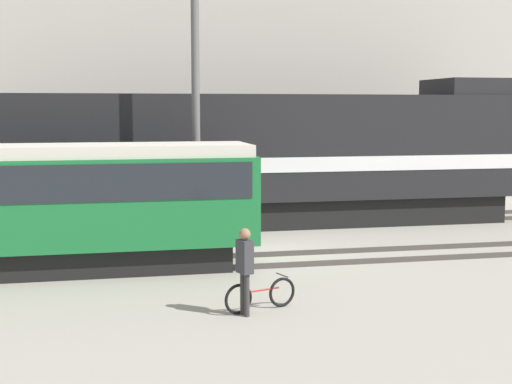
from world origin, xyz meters
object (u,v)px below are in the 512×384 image
(streetcar, at_px, (33,201))
(bicycle, at_px, (261,295))
(person, at_px, (245,262))
(utility_pole_left, at_px, (196,114))
(freight_locomotive, at_px, (262,157))

(streetcar, xyz_separation_m, bicycle, (4.84, -4.44, -1.53))
(person, bearing_deg, utility_pole_left, 89.78)
(streetcar, height_order, utility_pole_left, utility_pole_left)
(freight_locomotive, xyz_separation_m, utility_pole_left, (-2.69, -2.99, 1.55))
(freight_locomotive, relative_size, streetcar, 1.74)
(bicycle, distance_m, utility_pole_left, 8.29)
(streetcar, distance_m, bicycle, 6.75)
(streetcar, bearing_deg, utility_pole_left, 33.66)
(utility_pole_left, bearing_deg, streetcar, -146.34)
(person, xyz_separation_m, utility_pole_left, (0.03, 7.71, 2.88))
(streetcar, distance_m, person, 6.54)
(freight_locomotive, distance_m, utility_pole_left, 4.31)
(bicycle, distance_m, person, 0.90)
(person, relative_size, utility_pole_left, 0.22)
(streetcar, height_order, bicycle, streetcar)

